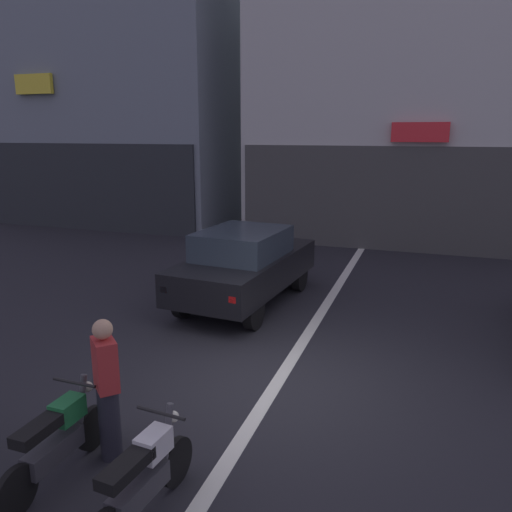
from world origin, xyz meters
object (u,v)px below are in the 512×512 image
object	(u,v)px
person_by_motorcycles	(107,389)
car_black_crossing_near	(245,264)
motorcycle_white_row_left_mid	(143,478)
car_white_down_street	(418,208)
motorcycle_green_row_leftmost	(57,440)

from	to	relation	value
person_by_motorcycles	car_black_crossing_near	bearing A→B (deg)	94.17
motorcycle_white_row_left_mid	person_by_motorcycles	xyz separation A→B (m)	(-0.86, 0.72, 0.40)
car_white_down_street	motorcycle_white_row_left_mid	bearing A→B (deg)	-97.04
car_white_down_street	motorcycle_green_row_leftmost	bearing A→B (deg)	-101.34
motorcycle_green_row_leftmost	person_by_motorcycles	distance (m)	0.70
car_black_crossing_near	person_by_motorcycles	size ratio (longest dim) A/B	2.54
car_black_crossing_near	motorcycle_white_row_left_mid	size ratio (longest dim) A/B	2.54
car_white_down_street	motorcycle_green_row_leftmost	distance (m)	15.99
motorcycle_green_row_leftmost	person_by_motorcycles	xyz separation A→B (m)	(0.31, 0.48, 0.40)
motorcycle_white_row_left_mid	car_black_crossing_near	bearing A→B (deg)	101.52
car_black_crossing_near	car_white_down_street	bearing A→B (deg)	71.61
car_black_crossing_near	motorcycle_white_row_left_mid	xyz separation A→B (m)	(1.26, -6.20, -0.43)
motorcycle_white_row_left_mid	person_by_motorcycles	bearing A→B (deg)	140.39
motorcycle_green_row_leftmost	motorcycle_white_row_left_mid	distance (m)	1.20
car_white_down_street	person_by_motorcycles	bearing A→B (deg)	-100.55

